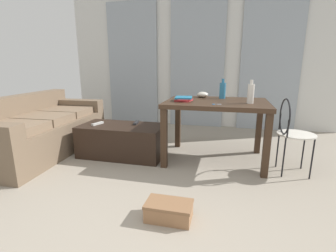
{
  "coord_description": "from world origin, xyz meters",
  "views": [
    {
      "loc": [
        0.62,
        -1.33,
        1.17
      ],
      "look_at": [
        -0.11,
        1.64,
        0.41
      ],
      "focal_mm": 26.44,
      "sensor_mm": 36.0,
      "label": 1
    }
  ],
  "objects_px": {
    "coffee_table": "(122,140)",
    "bottle_far": "(251,93)",
    "craft_table": "(216,109)",
    "tv_remote_secondary": "(136,123)",
    "scissors": "(216,104)",
    "couch": "(39,130)",
    "wire_chair": "(291,128)",
    "tv_remote_primary": "(98,124)",
    "book_stack": "(184,99)",
    "shoebox": "(169,211)",
    "bowl": "(203,95)",
    "bottle_near": "(223,90)"
  },
  "relations": [
    {
      "from": "coffee_table",
      "to": "bottle_far",
      "type": "xyz_separation_m",
      "value": [
        1.56,
        0.03,
        0.66
      ]
    },
    {
      "from": "bottle_far",
      "to": "craft_table",
      "type": "bearing_deg",
      "value": 164.0
    },
    {
      "from": "bottle_far",
      "to": "tv_remote_secondary",
      "type": "distance_m",
      "value": 1.48
    },
    {
      "from": "scissors",
      "to": "couch",
      "type": "bearing_deg",
      "value": -179.84
    },
    {
      "from": "wire_chair",
      "to": "tv_remote_primary",
      "type": "bearing_deg",
      "value": 179.33
    },
    {
      "from": "couch",
      "to": "craft_table",
      "type": "height_order",
      "value": "couch"
    },
    {
      "from": "book_stack",
      "to": "shoebox",
      "type": "height_order",
      "value": "book_stack"
    },
    {
      "from": "tv_remote_primary",
      "to": "shoebox",
      "type": "xyz_separation_m",
      "value": [
        1.25,
        -1.18,
        -0.35
      ]
    },
    {
      "from": "craft_table",
      "to": "scissors",
      "type": "height_order",
      "value": "scissors"
    },
    {
      "from": "craft_table",
      "to": "tv_remote_primary",
      "type": "height_order",
      "value": "craft_table"
    },
    {
      "from": "craft_table",
      "to": "bowl",
      "type": "bearing_deg",
      "value": 122.99
    },
    {
      "from": "craft_table",
      "to": "wire_chair",
      "type": "relative_size",
      "value": 1.46
    },
    {
      "from": "bowl",
      "to": "shoebox",
      "type": "relative_size",
      "value": 0.41
    },
    {
      "from": "coffee_table",
      "to": "wire_chair",
      "type": "bearing_deg",
      "value": -1.81
    },
    {
      "from": "wire_chair",
      "to": "bottle_near",
      "type": "distance_m",
      "value": 0.94
    },
    {
      "from": "bottle_far",
      "to": "tv_remote_primary",
      "type": "height_order",
      "value": "bottle_far"
    },
    {
      "from": "tv_remote_secondary",
      "to": "shoebox",
      "type": "distance_m",
      "value": 1.6
    },
    {
      "from": "bottle_far",
      "to": "coffee_table",
      "type": "bearing_deg",
      "value": -178.8
    },
    {
      "from": "bottle_near",
      "to": "scissors",
      "type": "height_order",
      "value": "bottle_near"
    },
    {
      "from": "book_stack",
      "to": "couch",
      "type": "bearing_deg",
      "value": -174.5
    },
    {
      "from": "book_stack",
      "to": "tv_remote_secondary",
      "type": "distance_m",
      "value": 0.75
    },
    {
      "from": "book_stack",
      "to": "scissors",
      "type": "relative_size",
      "value": 2.49
    },
    {
      "from": "couch",
      "to": "tv_remote_secondary",
      "type": "distance_m",
      "value": 1.33
    },
    {
      "from": "coffee_table",
      "to": "tv_remote_secondary",
      "type": "xyz_separation_m",
      "value": [
        0.15,
        0.13,
        0.22
      ]
    },
    {
      "from": "couch",
      "to": "coffee_table",
      "type": "height_order",
      "value": "couch"
    },
    {
      "from": "bowl",
      "to": "bottle_far",
      "type": "bearing_deg",
      "value": -35.96
    },
    {
      "from": "bowl",
      "to": "scissors",
      "type": "xyz_separation_m",
      "value": [
        0.21,
        -0.59,
        -0.03
      ]
    },
    {
      "from": "wire_chair",
      "to": "craft_table",
      "type": "bearing_deg",
      "value": 165.82
    },
    {
      "from": "tv_remote_primary",
      "to": "shoebox",
      "type": "height_order",
      "value": "tv_remote_primary"
    },
    {
      "from": "craft_table",
      "to": "book_stack",
      "type": "relative_size",
      "value": 4.64
    },
    {
      "from": "craft_table",
      "to": "tv_remote_primary",
      "type": "distance_m",
      "value": 1.54
    },
    {
      "from": "bottle_far",
      "to": "shoebox",
      "type": "bearing_deg",
      "value": -116.87
    },
    {
      "from": "tv_remote_primary",
      "to": "craft_table",
      "type": "bearing_deg",
      "value": 22.29
    },
    {
      "from": "shoebox",
      "to": "tv_remote_primary",
      "type": "bearing_deg",
      "value": 136.63
    },
    {
      "from": "coffee_table",
      "to": "scissors",
      "type": "xyz_separation_m",
      "value": [
        1.19,
        -0.14,
        0.55
      ]
    },
    {
      "from": "tv_remote_primary",
      "to": "tv_remote_secondary",
      "type": "distance_m",
      "value": 0.5
    },
    {
      "from": "craft_table",
      "to": "tv_remote_primary",
      "type": "xyz_separation_m",
      "value": [
        -1.51,
        -0.18,
        -0.22
      ]
    },
    {
      "from": "bowl",
      "to": "book_stack",
      "type": "distance_m",
      "value": 0.45
    },
    {
      "from": "couch",
      "to": "bottle_near",
      "type": "distance_m",
      "value": 2.51
    },
    {
      "from": "bottle_near",
      "to": "scissors",
      "type": "distance_m",
      "value": 0.55
    },
    {
      "from": "tv_remote_primary",
      "to": "tv_remote_secondary",
      "type": "xyz_separation_m",
      "value": [
        0.48,
        0.16,
        0.0
      ]
    },
    {
      "from": "book_stack",
      "to": "scissors",
      "type": "height_order",
      "value": "book_stack"
    },
    {
      "from": "craft_table",
      "to": "bottle_far",
      "type": "xyz_separation_m",
      "value": [
        0.38,
        -0.11,
        0.21
      ]
    },
    {
      "from": "coffee_table",
      "to": "bottle_near",
      "type": "height_order",
      "value": "bottle_near"
    },
    {
      "from": "craft_table",
      "to": "shoebox",
      "type": "xyz_separation_m",
      "value": [
        -0.26,
        -1.36,
        -0.58
      ]
    },
    {
      "from": "book_stack",
      "to": "coffee_table",
      "type": "bearing_deg",
      "value": -177.06
    },
    {
      "from": "bottle_far",
      "to": "scissors",
      "type": "height_order",
      "value": "bottle_far"
    },
    {
      "from": "book_stack",
      "to": "tv_remote_secondary",
      "type": "xyz_separation_m",
      "value": [
        -0.65,
        0.09,
        -0.35
      ]
    },
    {
      "from": "bottle_far",
      "to": "book_stack",
      "type": "bearing_deg",
      "value": 179.35
    },
    {
      "from": "bowl",
      "to": "tv_remote_secondary",
      "type": "height_order",
      "value": "bowl"
    }
  ]
}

